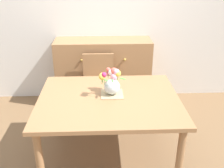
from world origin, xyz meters
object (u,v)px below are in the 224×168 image
Objects in this scene: chair_far at (99,83)px; dresser at (103,72)px; flower_vase at (112,81)px; dining_table at (109,106)px.

dresser reaches higher than chair_far.
flower_vase is (0.15, -0.82, 0.39)m from chair_far.
dresser is (-0.04, 1.33, -0.17)m from dining_table.
dining_table is 0.25m from flower_vase.
dining_table is at bearing 97.22° from chair_far.
chair_far is 3.20× the size of flower_vase.
dining_table is 0.93m from chair_far.
dining_table is 5.11× the size of flower_vase.
chair_far is 0.64× the size of dresser.
dresser is at bearing -99.56° from chair_far.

